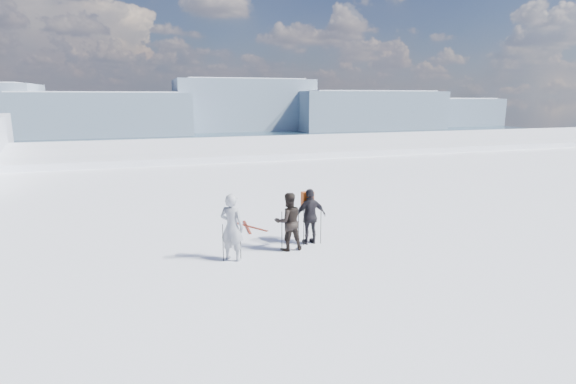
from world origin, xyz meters
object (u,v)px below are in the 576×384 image
at_px(skier_grey, 232,227).
at_px(skis_loose, 249,227).
at_px(skier_pack, 310,216).
at_px(skier_dark, 288,221).

bearing_deg(skier_grey, skis_loose, -72.71).
relative_size(skier_pack, skis_loose, 1.08).
bearing_deg(skis_loose, skier_dark, -77.52).
relative_size(skier_grey, skier_pack, 1.09).
bearing_deg(skier_grey, skier_pack, -126.86).
bearing_deg(skier_pack, skier_dark, 18.90).
bearing_deg(skier_dark, skis_loose, -78.52).
height_order(skier_grey, skis_loose, skier_grey).
distance_m(skier_grey, skier_dark, 1.89).
bearing_deg(skier_dark, skier_grey, 9.45).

